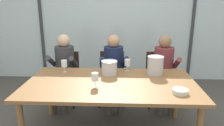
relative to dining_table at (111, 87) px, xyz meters
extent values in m
plane|color=#4C4742|center=(0.00, 1.00, -0.69)|extent=(14.00, 14.00, 0.00)
cube|color=silver|center=(0.00, 2.22, 0.61)|extent=(7.35, 0.03, 2.60)
cube|color=#38383D|center=(-1.65, 2.20, 0.61)|extent=(0.06, 0.06, 2.60)
cube|color=#38383D|center=(1.65, 2.20, 0.61)|extent=(0.06, 0.06, 2.60)
cube|color=#386633|center=(0.00, 5.78, 0.13)|extent=(13.35, 2.40, 1.64)
cube|color=olive|center=(0.00, 0.00, 0.05)|extent=(2.15, 1.17, 0.04)
cylinder|color=olive|center=(-0.98, 0.49, -0.33)|extent=(0.07, 0.07, 0.71)
cylinder|color=olive|center=(0.98, 0.49, -0.33)|extent=(0.07, 0.07, 0.71)
cube|color=#332319|center=(-0.84, 0.88, -0.23)|extent=(0.46, 0.46, 0.03)
cube|color=#332319|center=(-0.83, 1.08, 0.00)|extent=(0.42, 0.06, 0.42)
cylinder|color=#332319|center=(-1.04, 0.70, -0.46)|extent=(0.04, 0.04, 0.45)
cylinder|color=#332319|center=(-0.66, 0.68, -0.46)|extent=(0.04, 0.04, 0.45)
cylinder|color=#332319|center=(-1.02, 1.08, -0.46)|extent=(0.04, 0.04, 0.45)
cylinder|color=#332319|center=(-0.64, 1.06, -0.46)|extent=(0.04, 0.04, 0.45)
cube|color=#332319|center=(-0.04, 0.91, -0.23)|extent=(0.45, 0.45, 0.03)
cube|color=#332319|center=(-0.03, 1.11, 0.00)|extent=(0.42, 0.04, 0.42)
cylinder|color=#332319|center=(-0.23, 0.73, -0.46)|extent=(0.04, 0.04, 0.45)
cylinder|color=#332319|center=(0.15, 0.72, -0.46)|extent=(0.04, 0.04, 0.45)
cylinder|color=#332319|center=(-0.22, 1.11, -0.46)|extent=(0.04, 0.04, 0.45)
cylinder|color=#332319|center=(0.16, 1.10, -0.46)|extent=(0.04, 0.04, 0.45)
cube|color=#332319|center=(0.79, 0.92, -0.23)|extent=(0.46, 0.46, 0.03)
cube|color=#332319|center=(0.78, 1.12, 0.00)|extent=(0.42, 0.06, 0.42)
cylinder|color=#332319|center=(0.61, 0.72, -0.46)|extent=(0.04, 0.04, 0.45)
cylinder|color=#332319|center=(0.98, 0.74, -0.46)|extent=(0.04, 0.04, 0.45)
cylinder|color=#332319|center=(0.59, 1.10, -0.46)|extent=(0.04, 0.04, 0.45)
cylinder|color=#332319|center=(0.97, 1.12, -0.46)|extent=(0.04, 0.04, 0.45)
cylinder|color=#38383D|center=(-0.83, 0.94, 0.07)|extent=(0.34, 0.34, 0.52)
sphere|color=#DBAD89|center=(-0.83, 0.94, 0.42)|extent=(0.21, 0.21, 0.21)
cube|color=#47423D|center=(-0.93, 0.74, -0.19)|extent=(0.16, 0.41, 0.13)
cube|color=#47423D|center=(-0.75, 0.73, -0.19)|extent=(0.16, 0.41, 0.13)
cylinder|color=#47423D|center=(-0.95, 0.54, -0.45)|extent=(0.10, 0.10, 0.47)
cylinder|color=#47423D|center=(-0.77, 0.53, -0.45)|extent=(0.10, 0.10, 0.47)
cylinder|color=#38383D|center=(-1.03, 0.83, 0.09)|extent=(0.10, 0.33, 0.26)
cylinder|color=#38383D|center=(-0.65, 0.80, 0.09)|extent=(0.10, 0.33, 0.26)
cylinder|color=#192347|center=(0.00, 0.94, 0.07)|extent=(0.35, 0.35, 0.52)
sphere|color=tan|center=(0.00, 0.94, 0.42)|extent=(0.21, 0.21, 0.21)
cube|color=#47423D|center=(-0.07, 0.73, -0.19)|extent=(0.17, 0.41, 0.13)
cube|color=#47423D|center=(0.11, 0.75, -0.19)|extent=(0.17, 0.41, 0.13)
cylinder|color=#47423D|center=(-0.05, 0.53, -0.45)|extent=(0.10, 0.10, 0.47)
cylinder|color=#47423D|center=(0.13, 0.55, -0.45)|extent=(0.10, 0.10, 0.47)
cylinder|color=#192347|center=(-0.18, 0.80, 0.09)|extent=(0.11, 0.33, 0.26)
cylinder|color=#192347|center=(0.20, 0.83, 0.09)|extent=(0.11, 0.33, 0.26)
cylinder|color=brown|center=(0.84, 0.94, 0.07)|extent=(0.32, 0.32, 0.52)
sphere|color=#936B4C|center=(0.84, 0.94, 0.42)|extent=(0.21, 0.21, 0.21)
cube|color=#47423D|center=(0.75, 0.74, -0.19)|extent=(0.13, 0.40, 0.13)
cube|color=#47423D|center=(0.93, 0.74, -0.19)|extent=(0.13, 0.40, 0.13)
cylinder|color=#47423D|center=(0.74, 0.54, -0.45)|extent=(0.10, 0.10, 0.47)
cylinder|color=#47423D|center=(0.92, 0.54, -0.45)|extent=(0.10, 0.10, 0.47)
cylinder|color=brown|center=(0.65, 0.82, 0.09)|extent=(0.08, 0.32, 0.26)
cylinder|color=brown|center=(1.03, 0.82, 0.09)|extent=(0.08, 0.32, 0.26)
cylinder|color=#B7B7BC|center=(0.60, 0.33, 0.19)|extent=(0.22, 0.22, 0.25)
torus|color=silver|center=(0.60, 0.33, 0.32)|extent=(0.23, 0.23, 0.01)
cylinder|color=#B7B7BC|center=(-0.03, 0.29, 0.16)|extent=(0.22, 0.22, 0.19)
torus|color=silver|center=(-0.03, 0.29, 0.26)|extent=(0.22, 0.22, 0.01)
cylinder|color=silver|center=(0.79, -0.31, 0.09)|extent=(0.18, 0.18, 0.05)
cylinder|color=silver|center=(-0.18, -0.17, 0.07)|extent=(0.07, 0.07, 0.00)
cylinder|color=silver|center=(-0.18, -0.17, 0.11)|extent=(0.01, 0.01, 0.07)
cylinder|color=silver|center=(-0.18, -0.17, 0.19)|extent=(0.08, 0.08, 0.09)
cylinder|color=maroon|center=(-0.18, -0.17, 0.17)|extent=(0.07, 0.07, 0.04)
cylinder|color=silver|center=(0.22, 0.47, 0.07)|extent=(0.07, 0.07, 0.00)
cylinder|color=silver|center=(0.22, 0.47, 0.11)|extent=(0.01, 0.01, 0.07)
cylinder|color=silver|center=(0.22, 0.47, 0.19)|extent=(0.08, 0.08, 0.09)
cylinder|color=#560C1E|center=(0.22, 0.47, 0.17)|extent=(0.07, 0.07, 0.04)
cylinder|color=silver|center=(-0.69, 0.38, 0.07)|extent=(0.07, 0.07, 0.00)
cylinder|color=silver|center=(-0.69, 0.38, 0.11)|extent=(0.01, 0.01, 0.07)
cylinder|color=silver|center=(-0.69, 0.38, 0.19)|extent=(0.08, 0.08, 0.09)
cylinder|color=#E0D184|center=(-0.69, 0.38, 0.17)|extent=(0.07, 0.07, 0.04)
camera|label=1|loc=(0.13, -2.55, 1.06)|focal=34.57mm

